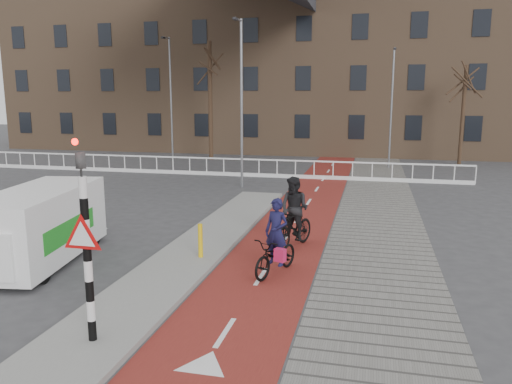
# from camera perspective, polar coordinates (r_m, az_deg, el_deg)

# --- Properties ---
(ground) EXTENTS (120.00, 120.00, 0.00)m
(ground) POSITION_cam_1_polar(r_m,az_deg,el_deg) (10.90, -9.75, -12.48)
(ground) COLOR #38383A
(ground) RESTS_ON ground
(bike_lane) EXTENTS (2.50, 60.00, 0.01)m
(bike_lane) POSITION_cam_1_polar(r_m,az_deg,el_deg) (19.81, 5.67, -1.72)
(bike_lane) COLOR maroon
(bike_lane) RESTS_ON ground
(sidewalk) EXTENTS (3.00, 60.00, 0.01)m
(sidewalk) POSITION_cam_1_polar(r_m,az_deg,el_deg) (19.65, 13.79, -2.08)
(sidewalk) COLOR slate
(sidewalk) RESTS_ON ground
(curb_island) EXTENTS (1.80, 16.00, 0.12)m
(curb_island) POSITION_cam_1_polar(r_m,az_deg,el_deg) (14.62, -6.17, -6.04)
(curb_island) COLOR gray
(curb_island) RESTS_ON ground
(traffic_signal) EXTENTS (0.80, 0.80, 3.68)m
(traffic_signal) POSITION_cam_1_polar(r_m,az_deg,el_deg) (8.82, -18.92, -4.83)
(traffic_signal) COLOR black
(traffic_signal) RESTS_ON curb_island
(bollard) EXTENTS (0.12, 0.12, 0.90)m
(bollard) POSITION_cam_1_polar(r_m,az_deg,el_deg) (13.24, -6.37, -5.54)
(bollard) COLOR #E8B80C
(bollard) RESTS_ON curb_island
(cyclist_near) EXTENTS (1.21, 1.91, 1.89)m
(cyclist_near) POSITION_cam_1_polar(r_m,az_deg,el_deg) (12.21, 2.34, -6.55)
(cyclist_near) COLOR black
(cyclist_near) RESTS_ON bike_lane
(cyclist_far) EXTENTS (1.23, 2.00, 2.06)m
(cyclist_far) POSITION_cam_1_polar(r_m,az_deg,el_deg) (14.29, 4.39, -3.07)
(cyclist_far) COLOR black
(cyclist_far) RESTS_ON bike_lane
(van) EXTENTS (2.47, 4.71, 1.93)m
(van) POSITION_cam_1_polar(r_m,az_deg,el_deg) (14.20, -23.51, -3.41)
(van) COLOR white
(van) RESTS_ON ground
(railing) EXTENTS (28.00, 0.10, 0.99)m
(railing) POSITION_cam_1_polar(r_m,az_deg,el_deg) (27.98, -5.66, 2.57)
(railing) COLOR silver
(railing) RESTS_ON ground
(townhouse_row) EXTENTS (46.00, 10.00, 15.90)m
(townhouse_row) POSITION_cam_1_polar(r_m,az_deg,el_deg) (41.93, 3.75, 15.60)
(townhouse_row) COLOR #7F6047
(townhouse_row) RESTS_ON ground
(tree_mid) EXTENTS (0.29, 0.29, 7.98)m
(tree_mid) POSITION_cam_1_polar(r_m,az_deg,el_deg) (34.76, -5.25, 10.26)
(tree_mid) COLOR #312115
(tree_mid) RESTS_ON ground
(tree_right) EXTENTS (0.23, 0.23, 6.21)m
(tree_right) POSITION_cam_1_polar(r_m,az_deg,el_deg) (33.90, 22.54, 7.99)
(tree_right) COLOR #312115
(tree_right) RESTS_ON ground
(streetlight_near) EXTENTS (0.12, 0.12, 7.78)m
(streetlight_near) POSITION_cam_1_polar(r_m,az_deg,el_deg) (23.70, -1.66, 9.84)
(streetlight_near) COLOR slate
(streetlight_near) RESTS_ON ground
(streetlight_left) EXTENTS (0.12, 0.12, 8.18)m
(streetlight_left) POSITION_cam_1_polar(r_m,az_deg,el_deg) (34.64, -9.68, 10.32)
(streetlight_left) COLOR slate
(streetlight_left) RESTS_ON ground
(streetlight_right) EXTENTS (0.12, 0.12, 7.15)m
(streetlight_right) POSITION_cam_1_polar(r_m,az_deg,el_deg) (31.60, 15.21, 9.14)
(streetlight_right) COLOR slate
(streetlight_right) RESTS_ON ground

